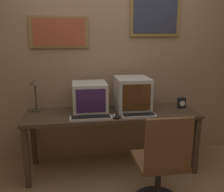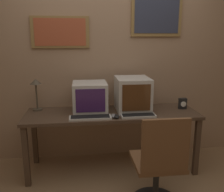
{
  "view_description": "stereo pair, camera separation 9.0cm",
  "coord_description": "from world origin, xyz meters",
  "views": [
    {
      "loc": [
        -0.42,
        -1.82,
        1.58
      ],
      "look_at": [
        0.0,
        0.91,
        0.91
      ],
      "focal_mm": 40.0,
      "sensor_mm": 36.0,
      "label": 1
    },
    {
      "loc": [
        -0.34,
        -1.84,
        1.58
      ],
      "look_at": [
        0.0,
        0.91,
        0.91
      ],
      "focal_mm": 40.0,
      "sensor_mm": 36.0,
      "label": 2
    }
  ],
  "objects": [
    {
      "name": "wall_back",
      "position": [
        0.0,
        1.34,
        1.31
      ],
      "size": [
        8.0,
        0.08,
        2.6
      ],
      "color": "tan",
      "rests_on": "ground_plane"
    },
    {
      "name": "desk",
      "position": [
        0.0,
        0.91,
        0.64
      ],
      "size": [
        1.99,
        0.61,
        0.72
      ],
      "color": "#4C3828",
      "rests_on": "ground_plane"
    },
    {
      "name": "monitor_left",
      "position": [
        -0.25,
        1.0,
        0.89
      ],
      "size": [
        0.39,
        0.4,
        0.34
      ],
      "color": "beige",
      "rests_on": "desk"
    },
    {
      "name": "monitor_right",
      "position": [
        0.25,
        0.98,
        0.91
      ],
      "size": [
        0.39,
        0.44,
        0.39
      ],
      "color": "beige",
      "rests_on": "desk"
    },
    {
      "name": "keyboard_main",
      "position": [
        -0.26,
        0.72,
        0.73
      ],
      "size": [
        0.45,
        0.15,
        0.03
      ],
      "color": "beige",
      "rests_on": "desk"
    },
    {
      "name": "keyboard_side",
      "position": [
        0.27,
        0.73,
        0.73
      ],
      "size": [
        0.38,
        0.17,
        0.03
      ],
      "color": "beige",
      "rests_on": "desk"
    },
    {
      "name": "mouse_near_keyboard",
      "position": [
        0.02,
        0.71,
        0.73
      ],
      "size": [
        0.07,
        0.11,
        0.03
      ],
      "color": "black",
      "rests_on": "desk"
    },
    {
      "name": "mouse_far_corner",
      "position": [
        -0.0,
        0.73,
        0.73
      ],
      "size": [
        0.06,
        0.11,
        0.03
      ],
      "color": "gray",
      "rests_on": "desk"
    },
    {
      "name": "desk_clock",
      "position": [
        0.87,
        0.95,
        0.78
      ],
      "size": [
        0.09,
        0.06,
        0.13
      ],
      "color": "black",
      "rests_on": "desk"
    },
    {
      "name": "desk_lamp",
      "position": [
        -0.87,
        1.11,
        1.0
      ],
      "size": [
        0.13,
        0.13,
        0.38
      ],
      "color": "#4C4233",
      "rests_on": "desk"
    },
    {
      "name": "office_chair",
      "position": [
        0.33,
        0.14,
        0.4
      ],
      "size": [
        0.46,
        0.46,
        0.93
      ],
      "color": "black",
      "rests_on": "ground_plane"
    }
  ]
}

